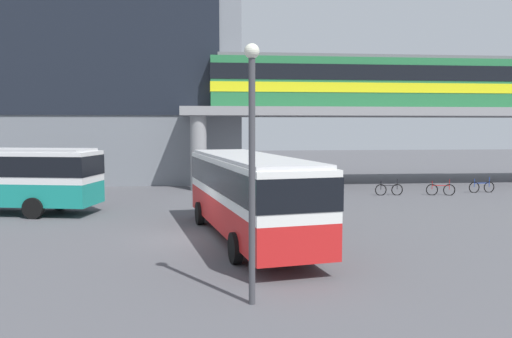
% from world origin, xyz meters
% --- Properties ---
extents(ground_plane, '(120.00, 120.00, 0.00)m').
position_xyz_m(ground_plane, '(0.00, 10.00, 0.00)').
color(ground_plane, '#515156').
extents(station_building, '(31.87, 15.70, 18.95)m').
position_xyz_m(station_building, '(-12.68, 25.30, 9.48)').
color(station_building, slate).
rests_on(station_building, ground_plane).
extents(elevated_platform, '(32.81, 7.04, 5.64)m').
position_xyz_m(elevated_platform, '(15.34, 17.56, 4.92)').
color(elevated_platform, gray).
rests_on(elevated_platform, ground_plane).
extents(train, '(25.17, 2.96, 3.84)m').
position_xyz_m(train, '(13.55, 17.56, 7.61)').
color(train, '#26723F').
rests_on(train, elevated_platform).
extents(bus_main, '(4.48, 11.32, 3.22)m').
position_xyz_m(bus_main, '(2.19, -0.53, 1.99)').
color(bus_main, red).
rests_on(bus_main, ground_plane).
extents(bicycle_blue, '(1.79, 0.14, 1.04)m').
position_xyz_m(bicycle_blue, '(18.53, 11.71, 0.36)').
color(bicycle_blue, black).
rests_on(bicycle_blue, ground_plane).
extents(bicycle_black, '(1.79, 0.08, 1.04)m').
position_xyz_m(bicycle_black, '(12.04, 11.04, 0.36)').
color(bicycle_black, black).
rests_on(bicycle_black, ground_plane).
extents(bicycle_orange, '(1.65, 0.80, 1.04)m').
position_xyz_m(bicycle_orange, '(5.76, 13.43, 0.36)').
color(bicycle_orange, black).
rests_on(bicycle_orange, ground_plane).
extents(bicycle_red, '(1.77, 0.40, 1.04)m').
position_xyz_m(bicycle_red, '(15.25, 10.70, 0.36)').
color(bicycle_red, black).
rests_on(bicycle_red, ground_plane).
extents(bicycle_brown, '(1.78, 0.30, 1.04)m').
position_xyz_m(bicycle_brown, '(4.57, 10.59, 0.36)').
color(bicycle_brown, black).
rests_on(bicycle_brown, ground_plane).
extents(lamp_post, '(0.36, 0.36, 6.24)m').
position_xyz_m(lamp_post, '(1.71, -7.43, 3.69)').
color(lamp_post, '#3F3F44').
rests_on(lamp_post, ground_plane).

